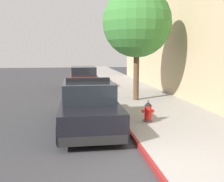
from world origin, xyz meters
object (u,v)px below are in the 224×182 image
object	(u,v)px
parked_car_silver_ahead	(84,78)
fire_hydrant	(148,112)
police_cruiser	(88,105)
street_tree	(137,23)

from	to	relation	value
parked_car_silver_ahead	fire_hydrant	distance (m)	9.75
police_cruiser	parked_car_silver_ahead	bearing A→B (deg)	88.85
parked_car_silver_ahead	police_cruiser	bearing A→B (deg)	-91.15
fire_hydrant	police_cruiser	bearing A→B (deg)	175.28
fire_hydrant	street_tree	distance (m)	5.45
parked_car_silver_ahead	street_tree	world-z (taller)	street_tree
parked_car_silver_ahead	fire_hydrant	world-z (taller)	parked_car_silver_ahead
police_cruiser	fire_hydrant	world-z (taller)	police_cruiser
fire_hydrant	street_tree	bearing A→B (deg)	82.20
parked_car_silver_ahead	fire_hydrant	size ratio (longest dim) A/B	6.37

